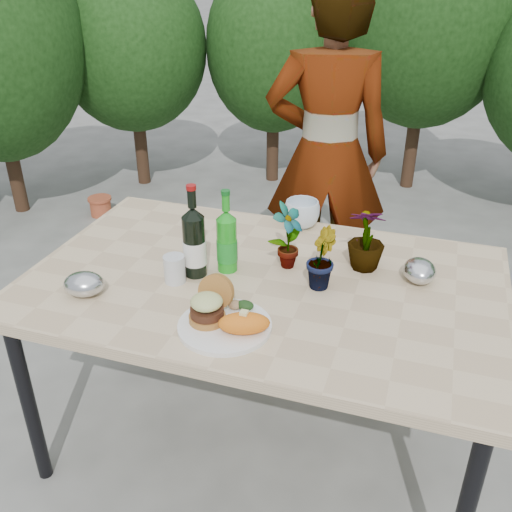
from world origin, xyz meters
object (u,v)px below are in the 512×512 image
(dinner_plate, at_px, (225,326))
(wine_bottle, at_px, (194,243))
(person, at_px, (327,155))
(patio_table, at_px, (263,293))

(dinner_plate, xyz_separation_m, wine_bottle, (-0.21, 0.27, 0.11))
(wine_bottle, xyz_separation_m, person, (0.22, 1.12, -0.03))
(patio_table, xyz_separation_m, person, (-0.01, 1.08, 0.15))
(dinner_plate, bearing_deg, patio_table, 85.74)
(dinner_plate, distance_m, person, 1.39)
(patio_table, relative_size, person, 0.95)
(patio_table, relative_size, dinner_plate, 5.71)
(patio_table, xyz_separation_m, dinner_plate, (-0.02, -0.31, 0.06))
(patio_table, bearing_deg, person, 90.70)
(dinner_plate, bearing_deg, wine_bottle, 128.02)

